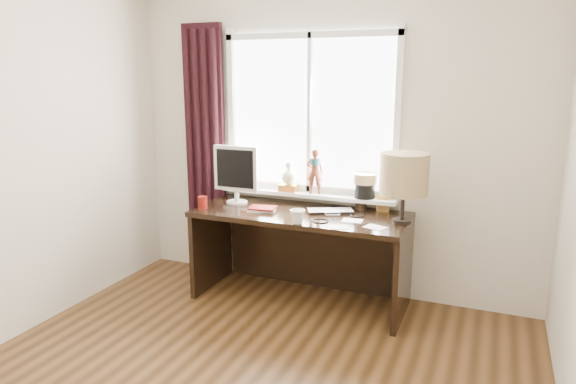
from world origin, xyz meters
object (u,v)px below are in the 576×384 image
at_px(desk, 304,238).
at_px(monitor, 236,171).
at_px(mug, 298,216).
at_px(laptop, 331,211).
at_px(red_cup, 203,202).
at_px(table_lamp, 404,175).

distance_m(desk, monitor, 0.80).
bearing_deg(mug, monitor, 151.89).
distance_m(laptop, desk, 0.34).
height_order(laptop, mug, mug).
height_order(laptop, red_cup, red_cup).
distance_m(mug, table_lamp, 0.83).
bearing_deg(desk, monitor, -177.96).
bearing_deg(desk, mug, -76.79).
height_order(red_cup, desk, red_cup).
xyz_separation_m(mug, desk, (-0.09, 0.40, -0.30)).
distance_m(red_cup, desk, 0.88).
height_order(desk, monitor, monitor).
height_order(laptop, desk, laptop).
relative_size(red_cup, table_lamp, 0.19).
xyz_separation_m(monitor, table_lamp, (1.41, -0.08, 0.09)).
xyz_separation_m(laptop, mug, (-0.13, -0.38, 0.04)).
bearing_deg(mug, laptop, 70.52).
relative_size(laptop, monitor, 0.72).
distance_m(laptop, table_lamp, 0.68).
bearing_deg(desk, laptop, -5.11).
xyz_separation_m(mug, red_cup, (-0.87, 0.11, -0.00)).
height_order(desk, table_lamp, table_lamp).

